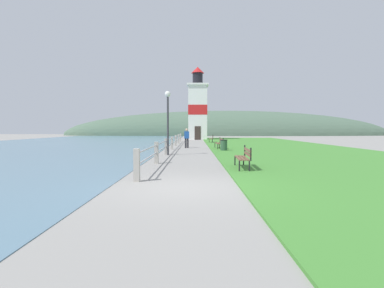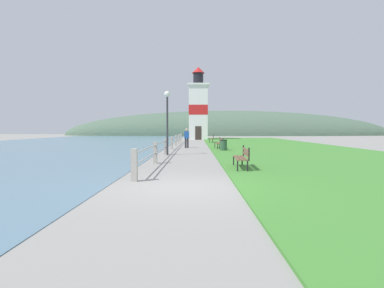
% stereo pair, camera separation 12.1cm
% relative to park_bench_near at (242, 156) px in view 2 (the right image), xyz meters
% --- Properties ---
extents(ground_plane, '(160.00, 160.00, 0.00)m').
position_rel_park_bench_near_xyz_m(ground_plane, '(-2.32, -3.78, -0.54)').
color(ground_plane, gray).
extents(grass_verge, '(12.00, 52.74, 0.06)m').
position_rel_park_bench_near_xyz_m(grass_verge, '(5.25, 13.80, -0.51)').
color(grass_verge, '#428433').
rests_on(grass_verge, ground_plane).
extents(water_strip, '(24.00, 84.39, 0.01)m').
position_rel_park_bench_near_xyz_m(water_strip, '(-16.40, 13.80, -0.53)').
color(water_strip, slate).
rests_on(water_strip, ground_plane).
extents(seawall_railing, '(0.18, 29.07, 1.03)m').
position_rel_park_bench_near_xyz_m(seawall_railing, '(-3.80, 11.67, 0.06)').
color(seawall_railing, '#A8A399').
rests_on(seawall_railing, ground_plane).
extents(park_bench_near, '(0.56, 1.92, 0.94)m').
position_rel_park_bench_near_xyz_m(park_bench_near, '(0.00, 0.00, 0.00)').
color(park_bench_near, brown).
rests_on(park_bench_near, ground_plane).
extents(park_bench_midway, '(0.56, 1.93, 0.94)m').
position_rel_park_bench_near_xyz_m(park_bench_midway, '(0.03, 12.00, 0.00)').
color(park_bench_midway, brown).
rests_on(park_bench_midway, ground_plane).
extents(park_bench_far, '(0.55, 1.73, 0.94)m').
position_rel_park_bench_near_xyz_m(park_bench_far, '(-0.01, 22.85, -0.00)').
color(park_bench_far, brown).
rests_on(park_bench_far, ground_plane).
extents(lighthouse, '(3.19, 3.19, 10.87)m').
position_rel_park_bench_near_xyz_m(lighthouse, '(-1.54, 33.22, 4.15)').
color(lighthouse, white).
rests_on(lighthouse, ground_plane).
extents(person_strolling, '(0.41, 0.23, 1.66)m').
position_rel_park_bench_near_xyz_m(person_strolling, '(-2.66, 13.39, 0.36)').
color(person_strolling, '#28282D').
rests_on(person_strolling, ground_plane).
extents(trash_bin, '(0.54, 0.54, 0.84)m').
position_rel_park_bench_near_xyz_m(trash_bin, '(0.14, 9.80, -0.12)').
color(trash_bin, '#2D5138').
rests_on(trash_bin, ground_plane).
extents(lamp_post, '(0.36, 0.36, 3.96)m').
position_rel_park_bench_near_xyz_m(lamp_post, '(-3.65, 6.49, 2.20)').
color(lamp_post, '#333338').
rests_on(lamp_post, ground_plane).
extents(distant_hillside, '(80.00, 16.00, 12.00)m').
position_rel_park_bench_near_xyz_m(distant_hillside, '(5.68, 61.38, -0.54)').
color(distant_hillside, '#4C6651').
rests_on(distant_hillside, ground_plane).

